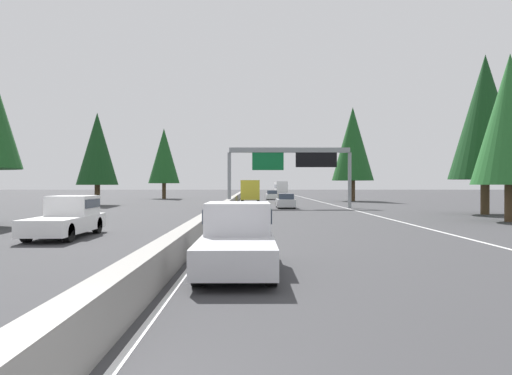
{
  "coord_description": "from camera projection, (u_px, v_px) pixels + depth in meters",
  "views": [
    {
      "loc": [
        -4.45,
        -2.03,
        2.39
      ],
      "look_at": [
        65.54,
        -2.6,
        1.96
      ],
      "focal_mm": 33.89,
      "sensor_mm": 36.0,
      "label": 1
    }
  ],
  "objects": [
    {
      "name": "box_truck_near_right",
      "position": [
        250.0,
        190.0,
        64.58
      ],
      "size": [
        8.5,
        2.4,
        2.95
      ],
      "color": "gold",
      "rests_on": "ground"
    },
    {
      "name": "conifer_right_foreground",
      "position": [
        510.0,
        119.0,
        30.98
      ],
      "size": [
        4.76,
        4.76,
        10.82
      ],
      "color": "#4C3823",
      "rests_on": "ground"
    },
    {
      "name": "median_barrier",
      "position": [
        239.0,
        196.0,
        84.44
      ],
      "size": [
        180.0,
        0.56,
        0.9
      ],
      "primitive_type": "cube",
      "color": "gray",
      "rests_on": "ground"
    },
    {
      "name": "sedan_far_left",
      "position": [
        285.0,
        201.0,
        49.2
      ],
      "size": [
        4.4,
        1.8,
        1.47
      ],
      "color": "silver",
      "rests_on": "ground"
    },
    {
      "name": "conifer_right_mid",
      "position": [
        353.0,
        144.0,
        69.55
      ],
      "size": [
        5.97,
        5.97,
        13.56
      ],
      "color": "#4C3823",
      "rests_on": "ground"
    },
    {
      "name": "conifer_left_near",
      "position": [
        97.0,
        149.0,
        55.66
      ],
      "size": [
        4.71,
        4.71,
        10.7
      ],
      "color": "#4C3823",
      "rests_on": "ground"
    },
    {
      "name": "sign_gantry_overhead",
      "position": [
        291.0,
        160.0,
        49.25
      ],
      "size": [
        0.5,
        12.68,
        6.16
      ],
      "color": "gray",
      "rests_on": "ground"
    },
    {
      "name": "shoulder_stripe_median",
      "position": [
        241.0,
        200.0,
        74.45
      ],
      "size": [
        160.0,
        0.16,
        0.01
      ],
      "primitive_type": "cube",
      "color": "silver",
      "rests_on": "ground"
    },
    {
      "name": "conifer_left_mid",
      "position": [
        164.0,
        156.0,
        81.32
      ],
      "size": [
        5.22,
        5.22,
        11.86
      ],
      "color": "#4C3823",
      "rests_on": "ground"
    },
    {
      "name": "pickup_far_right",
      "position": [
        237.0,
        237.0,
        13.59
      ],
      "size": [
        5.6,
        2.0,
        1.86
      ],
      "color": "silver",
      "rests_on": "ground"
    },
    {
      "name": "oncoming_near",
      "position": [
        68.0,
        217.0,
        22.13
      ],
      "size": [
        5.6,
        2.0,
        1.86
      ],
      "rotation": [
        0.0,
        0.0,
        3.14
      ],
      "color": "white",
      "rests_on": "ground"
    },
    {
      "name": "ground_plane",
      "position": [
        237.0,
        202.0,
        64.45
      ],
      "size": [
        320.0,
        320.0,
        0.0
      ],
      "primitive_type": "plane",
      "color": "#38383A"
    },
    {
      "name": "bus_far_center",
      "position": [
        281.0,
        187.0,
        113.34
      ],
      "size": [
        11.5,
        2.55,
        3.1
      ],
      "color": "white",
      "rests_on": "ground"
    },
    {
      "name": "conifer_right_near",
      "position": [
        485.0,
        117.0,
        38.52
      ],
      "size": [
        5.63,
        5.63,
        12.8
      ],
      "color": "#4C3823",
      "rests_on": "ground"
    },
    {
      "name": "sedan_distant_a",
      "position": [
        272.0,
        195.0,
        76.69
      ],
      "size": [
        4.4,
        1.8,
        1.47
      ],
      "color": "white",
      "rests_on": "ground"
    },
    {
      "name": "shoulder_stripe_right",
      "position": [
        313.0,
        200.0,
        74.54
      ],
      "size": [
        160.0,
        0.16,
        0.01
      ],
      "primitive_type": "cube",
      "color": "silver",
      "rests_on": "ground"
    }
  ]
}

